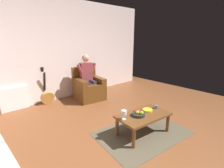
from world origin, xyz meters
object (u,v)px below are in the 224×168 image
object	(u,v)px
wine_glass_near	(124,113)
coffee_table	(143,117)
person_seated	(88,76)
armchair	(89,88)
guitar	(47,96)
decorative_dish	(147,110)
fruit_bowl	(139,114)
candle_jar	(156,107)

from	to	relation	value
wine_glass_near	coffee_table	bearing A→B (deg)	165.21
coffee_table	person_seated	bearing A→B (deg)	-97.85
armchair	guitar	xyz separation A→B (m)	(1.07, -0.40, -0.11)
armchair	wine_glass_near	xyz separation A→B (m)	(0.71, 2.12, 0.18)
wine_glass_near	decorative_dish	distance (m)	0.60
guitar	fruit_bowl	distance (m)	2.69
coffee_table	decorative_dish	world-z (taller)	decorative_dish
person_seated	wine_glass_near	bearing A→B (deg)	79.62
armchair	decorative_dish	size ratio (longest dim) A/B	4.76
guitar	decorative_dish	world-z (taller)	guitar
armchair	fruit_bowl	bearing A→B (deg)	87.21
guitar	candle_jar	distance (m)	2.88
armchair	coffee_table	size ratio (longest dim) A/B	0.89
fruit_bowl	wine_glass_near	bearing A→B (deg)	-15.74
person_seated	fruit_bowl	distance (m)	2.28
coffee_table	wine_glass_near	distance (m)	0.45
armchair	wine_glass_near	size ratio (longest dim) A/B	5.59
person_seated	guitar	size ratio (longest dim) A/B	1.29
decorative_dish	armchair	bearing A→B (deg)	-93.09
wine_glass_near	fruit_bowl	size ratio (longest dim) A/B	0.70
armchair	wine_glass_near	distance (m)	2.25
armchair	guitar	bearing A→B (deg)	-12.63
armchair	person_seated	xyz separation A→B (m)	(-0.00, -0.02, 0.36)
fruit_bowl	decorative_dish	world-z (taller)	fruit_bowl
person_seated	candle_jar	size ratio (longest dim) A/B	17.88
person_seated	candle_jar	xyz separation A→B (m)	(-0.09, 2.25, -0.26)
wine_glass_near	decorative_dish	world-z (taller)	wine_glass_near
wine_glass_near	fruit_bowl	world-z (taller)	wine_glass_near
guitar	fruit_bowl	xyz separation A→B (m)	(-0.65, 2.61, 0.21)
wine_glass_near	guitar	bearing A→B (deg)	-81.94
person_seated	decorative_dish	bearing A→B (deg)	94.87
coffee_table	fruit_bowl	distance (m)	0.15
wine_glass_near	decorative_dish	bearing A→B (deg)	174.82
coffee_table	guitar	size ratio (longest dim) A/B	1.03
decorative_dish	wine_glass_near	bearing A→B (deg)	-5.18
wine_glass_near	armchair	bearing A→B (deg)	-108.47
armchair	candle_jar	distance (m)	2.23
person_seated	guitar	distance (m)	1.23
coffee_table	guitar	bearing A→B (deg)	-73.90
person_seated	candle_jar	world-z (taller)	person_seated
wine_glass_near	fruit_bowl	xyz separation A→B (m)	(-0.29, 0.08, -0.08)
guitar	candle_jar	size ratio (longest dim) A/B	13.84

